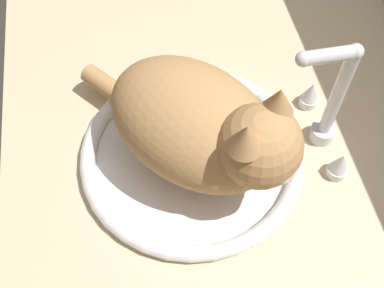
# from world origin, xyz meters

# --- Properties ---
(countertop) EXTENTS (1.24, 0.74, 0.03)m
(countertop) POSITION_xyz_m (0.00, 0.00, 0.01)
(countertop) COLOR #CCB793
(countertop) RESTS_ON ground
(sink_basin) EXTENTS (0.35, 0.35, 0.02)m
(sink_basin) POSITION_xyz_m (0.01, -0.07, 0.04)
(sink_basin) COLOR white
(sink_basin) RESTS_ON countertop
(faucet) EXTENTS (0.17, 0.10, 0.21)m
(faucet) POSITION_xyz_m (0.01, 0.14, 0.11)
(faucet) COLOR silver
(faucet) RESTS_ON countertop
(cat) EXTENTS (0.34, 0.31, 0.20)m
(cat) POSITION_xyz_m (0.03, -0.06, 0.13)
(cat) COLOR tan
(cat) RESTS_ON sink_basin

